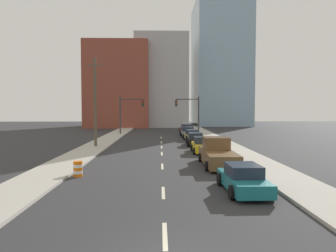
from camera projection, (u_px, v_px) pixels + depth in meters
sidewalk_left at (120, 132)px, 57.17m from camera, size 3.01×97.28×0.15m
sidewalk_right at (202, 132)px, 57.52m from camera, size 3.01×97.28×0.15m
lane_stripe_at_2m at (165, 235)px, 10.79m from camera, size 0.16×2.40×0.01m
lane_stripe_at_8m at (163, 193)px, 16.32m from camera, size 0.16×2.40×0.01m
lane_stripe_at_15m at (162, 166)px, 23.78m from camera, size 0.16×2.40×0.01m
lane_stripe_at_22m at (162, 154)px, 30.51m from camera, size 0.16×2.40×0.01m
lane_stripe_at_27m at (162, 147)px, 35.71m from camera, size 0.16×2.40×0.01m
lane_stripe_at_32m at (161, 142)px, 40.83m from camera, size 0.16×2.40×0.01m
lane_stripe_at_39m at (161, 138)px, 47.50m from camera, size 0.16×2.40×0.01m
building_brick_left at (119, 86)px, 76.69m from camera, size 14.00×16.00×18.97m
building_office_center at (161, 83)px, 80.87m from camera, size 12.00×20.00×21.02m
building_glass_right at (220, 64)px, 84.95m from camera, size 13.00×20.00×31.43m
traffic_signal_left at (127, 110)px, 53.13m from camera, size 3.97×0.35×6.15m
traffic_signal_right at (192, 110)px, 53.39m from camera, size 3.97×0.35×6.15m
utility_pole_left_mid at (95, 102)px, 35.20m from camera, size 1.60×0.32×9.63m
traffic_barrel at (78, 169)px, 20.16m from camera, size 0.56×0.56×0.95m
sedan_teal at (243, 179)px, 16.44m from camera, size 2.11×4.61×1.40m
pickup_truck_brown at (218, 154)px, 24.14m from camera, size 2.43×6.39×2.04m
sedan_yellow at (203, 145)px, 31.33m from camera, size 2.20×4.50×1.50m
sedan_black at (195, 140)px, 37.54m from camera, size 2.11×4.46×1.43m
sedan_tan at (192, 135)px, 43.25m from camera, size 2.22×4.66×1.42m
sedan_gray at (188, 132)px, 49.12m from camera, size 2.12×4.75×1.49m
sedan_maroon at (186, 129)px, 55.78m from camera, size 2.26×4.70×1.55m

